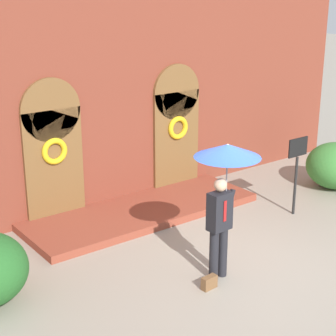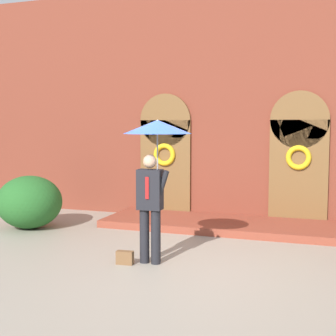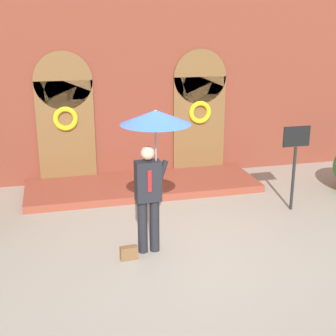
{
  "view_description": "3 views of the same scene",
  "coord_description": "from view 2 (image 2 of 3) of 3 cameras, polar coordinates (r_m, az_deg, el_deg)",
  "views": [
    {
      "loc": [
        -6.36,
        -6.3,
        4.84
      ],
      "look_at": [
        -0.2,
        1.85,
        1.44
      ],
      "focal_mm": 60.0,
      "sensor_mm": 36.0,
      "label": 1
    },
    {
      "loc": [
        2.25,
        -7.02,
        2.28
      ],
      "look_at": [
        -0.59,
        1.18,
        1.48
      ],
      "focal_mm": 50.0,
      "sensor_mm": 36.0,
      "label": 2
    },
    {
      "loc": [
        -1.92,
        -6.84,
        3.63
      ],
      "look_at": [
        0.12,
        1.19,
        1.05
      ],
      "focal_mm": 50.0,
      "sensor_mm": 36.0,
      "label": 3
    }
  ],
  "objects": [
    {
      "name": "building_facade",
      "position": [
        11.4,
        7.75,
        7.21
      ],
      "size": [
        14.0,
        2.3,
        5.6
      ],
      "color": "brown",
      "rests_on": "ground"
    },
    {
      "name": "handbag",
      "position": [
        7.84,
        -5.28,
        -10.83
      ],
      "size": [
        0.29,
        0.14,
        0.22
      ],
      "primitive_type": "cube",
      "rotation": [
        0.0,
        0.0,
        0.08
      ],
      "color": "brown",
      "rests_on": "ground"
    },
    {
      "name": "person_with_umbrella",
      "position": [
        7.55,
        -1.53,
        2.48
      ],
      "size": [
        1.1,
        1.1,
        2.36
      ],
      "color": "black",
      "rests_on": "ground"
    },
    {
      "name": "shrub_left",
      "position": [
        10.8,
        -16.53,
        -3.99
      ],
      "size": [
        1.44,
        1.4,
        1.17
      ],
      "primitive_type": "ellipsoid",
      "color": "#235B23",
      "rests_on": "ground"
    },
    {
      "name": "ground_plane",
      "position": [
        7.71,
        1.26,
        -11.92
      ],
      "size": [
        80.0,
        80.0,
        0.0
      ],
      "primitive_type": "plane",
      "color": "gray"
    }
  ]
}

